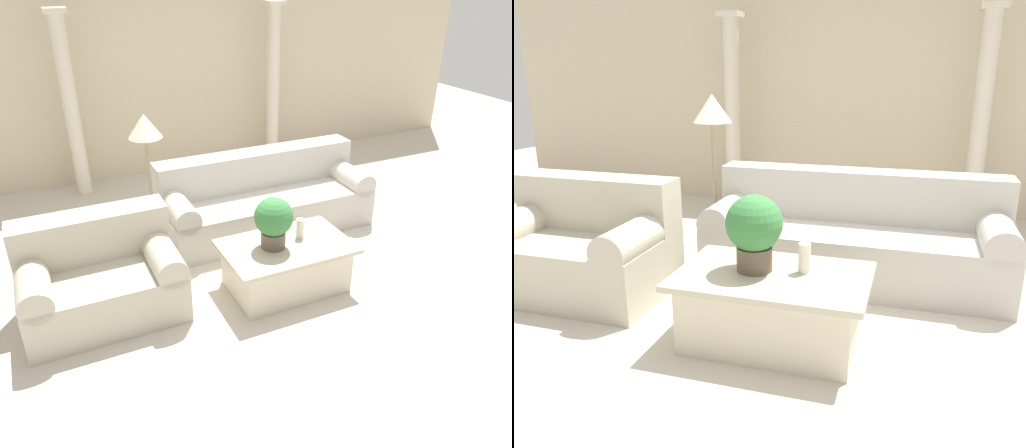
# 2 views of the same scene
# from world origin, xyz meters

# --- Properties ---
(ground_plane) EXTENTS (16.00, 16.00, 0.00)m
(ground_plane) POSITION_xyz_m (0.00, 0.00, 0.00)
(ground_plane) COLOR beige
(wall_back) EXTENTS (10.00, 0.06, 3.20)m
(wall_back) POSITION_xyz_m (0.00, 3.15, 1.60)
(wall_back) COLOR beige
(wall_back) RESTS_ON ground_plane
(sofa_long) EXTENTS (2.44, 0.88, 0.89)m
(sofa_long) POSITION_xyz_m (0.24, 0.77, 0.36)
(sofa_long) COLOR #B7B2A8
(sofa_long) RESTS_ON ground_plane
(loveseat) EXTENTS (1.36, 0.88, 0.89)m
(loveseat) POSITION_xyz_m (-1.80, -0.09, 0.37)
(loveseat) COLOR #BAB29D
(loveseat) RESTS_ON ground_plane
(coffee_table) EXTENTS (1.22, 0.78, 0.48)m
(coffee_table) POSITION_xyz_m (-0.13, -0.46, 0.24)
(coffee_table) COLOR beige
(coffee_table) RESTS_ON ground_plane
(potted_plant) EXTENTS (0.36, 0.36, 0.49)m
(potted_plant) POSITION_xyz_m (-0.26, -0.44, 0.75)
(potted_plant) COLOR brown
(potted_plant) RESTS_ON coffee_table
(pillar_candle) EXTENTS (0.08, 0.08, 0.20)m
(pillar_candle) POSITION_xyz_m (0.06, -0.39, 0.57)
(pillar_candle) COLOR silver
(pillar_candle) RESTS_ON coffee_table
(floor_lamp) EXTENTS (0.34, 0.34, 1.51)m
(floor_lamp) POSITION_xyz_m (-1.06, 0.86, 1.29)
(floor_lamp) COLOR gray
(floor_lamp) RESTS_ON ground_plane
(column_left) EXTENTS (0.27, 0.27, 2.38)m
(column_left) POSITION_xyz_m (-1.57, 2.72, 1.21)
(column_left) COLOR beige
(column_left) RESTS_ON ground_plane
(column_right) EXTENTS (0.27, 0.27, 2.38)m
(column_right) POSITION_xyz_m (1.32, 2.72, 1.21)
(column_right) COLOR beige
(column_right) RESTS_ON ground_plane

